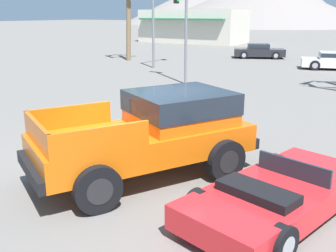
{
  "coord_description": "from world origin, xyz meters",
  "views": [
    {
      "loc": [
        5.31,
        -6.94,
        3.56
      ],
      "look_at": [
        0.39,
        0.68,
        0.94
      ],
      "focal_mm": 42.0,
      "sensor_mm": 36.0,
      "label": 1
    }
  ],
  "objects_px": {
    "orange_pickup_truck": "(157,129)",
    "parked_car_white": "(335,61)",
    "traffic_light_main": "(164,10)",
    "red_convertible_car": "(278,195)",
    "parked_car_dark": "(259,51)"
  },
  "relations": [
    {
      "from": "orange_pickup_truck",
      "to": "parked_car_white",
      "type": "height_order",
      "value": "orange_pickup_truck"
    },
    {
      "from": "parked_car_white",
      "to": "traffic_light_main",
      "type": "xyz_separation_m",
      "value": [
        -10.38,
        -4.49,
        3.19
      ]
    },
    {
      "from": "orange_pickup_truck",
      "to": "parked_car_dark",
      "type": "bearing_deg",
      "value": 132.32
    },
    {
      "from": "orange_pickup_truck",
      "to": "red_convertible_car",
      "type": "height_order",
      "value": "orange_pickup_truck"
    },
    {
      "from": "orange_pickup_truck",
      "to": "parked_car_white",
      "type": "distance_m",
      "value": 20.64
    },
    {
      "from": "parked_car_white",
      "to": "traffic_light_main",
      "type": "distance_m",
      "value": 11.75
    },
    {
      "from": "parked_car_white",
      "to": "parked_car_dark",
      "type": "relative_size",
      "value": 1.04
    },
    {
      "from": "orange_pickup_truck",
      "to": "parked_car_dark",
      "type": "xyz_separation_m",
      "value": [
        -6.63,
        24.44,
        -0.48
      ]
    },
    {
      "from": "orange_pickup_truck",
      "to": "parked_car_white",
      "type": "relative_size",
      "value": 1.18
    },
    {
      "from": "orange_pickup_truck",
      "to": "red_convertible_car",
      "type": "xyz_separation_m",
      "value": [
        2.93,
        -0.42,
        -0.68
      ]
    },
    {
      "from": "parked_car_dark",
      "to": "parked_car_white",
      "type": "bearing_deg",
      "value": 35.37
    },
    {
      "from": "parked_car_dark",
      "to": "red_convertible_car",
      "type": "bearing_deg",
      "value": -3.52
    },
    {
      "from": "traffic_light_main",
      "to": "parked_car_white",
      "type": "bearing_deg",
      "value": -66.62
    },
    {
      "from": "orange_pickup_truck",
      "to": "red_convertible_car",
      "type": "bearing_deg",
      "value": 19.06
    },
    {
      "from": "orange_pickup_truck",
      "to": "traffic_light_main",
      "type": "height_order",
      "value": "traffic_light_main"
    }
  ]
}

